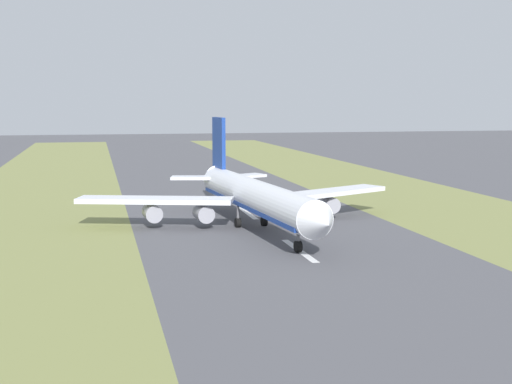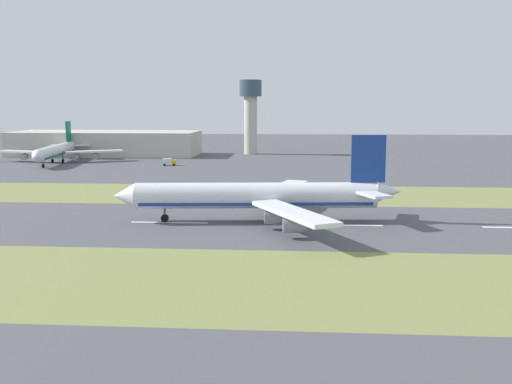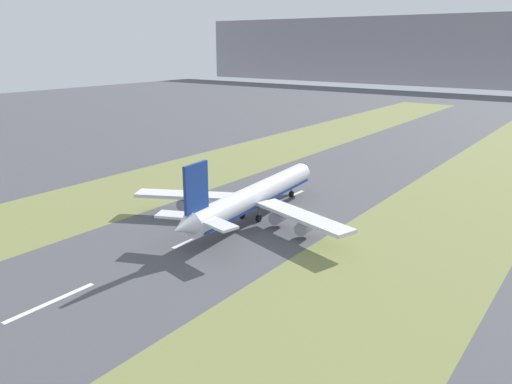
{
  "view_description": "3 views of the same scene",
  "coord_description": "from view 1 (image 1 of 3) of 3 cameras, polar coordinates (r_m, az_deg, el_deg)",
  "views": [
    {
      "loc": [
        31.29,
        131.1,
        23.5
      ],
      "look_at": [
        2.55,
        4.01,
        7.0
      ],
      "focal_mm": 50.0,
      "sensor_mm": 36.0,
      "label": 1
    },
    {
      "loc": [
        -134.49,
        -5.97,
        27.47
      ],
      "look_at": [
        2.55,
        4.01,
        7.0
      ],
      "focal_mm": 42.0,
      "sensor_mm": 36.0,
      "label": 2
    },
    {
      "loc": [
        78.21,
        -99.65,
        45.23
      ],
      "look_at": [
        2.55,
        4.01,
        7.0
      ],
      "focal_mm": 35.0,
      "sensor_mm": 36.0,
      "label": 3
    }
  ],
  "objects": [
    {
      "name": "centreline_dash_near",
      "position": [
        191.14,
        -3.22,
        0.15
      ],
      "size": [
        1.2,
        18.0,
        0.01
      ],
      "primitive_type": "cube",
      "color": "silver",
      "rests_on": "ground"
    },
    {
      "name": "centreline_dash_mid",
      "position": [
        152.21,
        -0.72,
        -1.66
      ],
      "size": [
        1.2,
        18.0,
        0.01
      ],
      "primitive_type": "cube",
      "color": "silver",
      "rests_on": "ground"
    },
    {
      "name": "grass_median_east",
      "position": [
        133.9,
        -18.44,
        -3.26
      ],
      "size": [
        40.0,
        600.0,
        0.01
      ],
      "primitive_type": "cube",
      "color": "olive",
      "rests_on": "ground"
    },
    {
      "name": "centreline_dash_far",
      "position": [
        114.02,
        3.48,
        -4.69
      ],
      "size": [
        1.2,
        18.0,
        0.01
      ],
      "primitive_type": "cube",
      "color": "silver",
      "rests_on": "ground"
    },
    {
      "name": "airplane_main_jet",
      "position": [
        133.27,
        -0.26,
        -0.32
      ],
      "size": [
        63.85,
        67.22,
        20.2
      ],
      "color": "silver",
      "rests_on": "ground"
    },
    {
      "name": "grass_median_west",
      "position": [
        153.5,
        17.25,
        -1.92
      ],
      "size": [
        40.0,
        600.0,
        0.01
      ],
      "primitive_type": "cube",
      "color": "olive",
      "rests_on": "ground"
    },
    {
      "name": "ground_plane",
      "position": [
        136.82,
        0.67,
        -2.67
      ],
      "size": [
        800.0,
        800.0,
        0.0
      ],
      "primitive_type": "plane",
      "color": "#4C4C51"
    }
  ]
}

